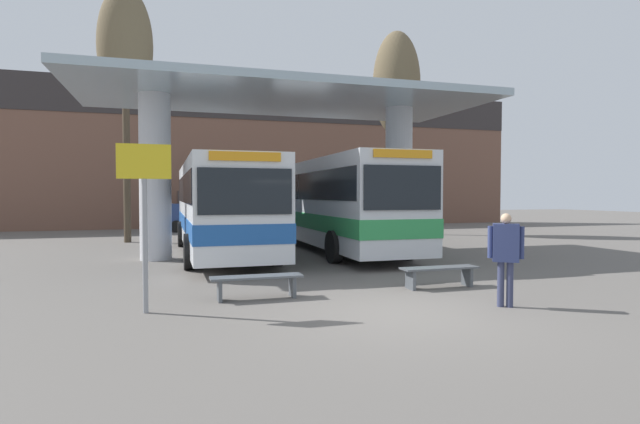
{
  "coord_description": "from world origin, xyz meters",
  "views": [
    {
      "loc": [
        -3.91,
        -7.84,
        2.06
      ],
      "look_at": [
        0.0,
        4.81,
        1.6
      ],
      "focal_mm": 28.0,
      "sensor_mm": 36.0,
      "label": 1
    }
  ],
  "objects_px": {
    "waiting_bench_near_pillar": "(257,282)",
    "info_sign_platform": "(144,193)",
    "transit_bus_left_bay": "(221,204)",
    "parked_car_street": "(199,212)",
    "pedestrian_waiting": "(506,250)",
    "transit_bus_center_bay": "(335,201)",
    "poplar_tree_behind_right": "(396,85)",
    "poplar_tree_behind_left": "(125,48)",
    "waiting_bench_mid_platform": "(439,272)"
  },
  "relations": [
    {
      "from": "transit_bus_center_bay",
      "to": "waiting_bench_near_pillar",
      "type": "distance_m",
      "value": 9.06
    },
    {
      "from": "transit_bus_left_bay",
      "to": "info_sign_platform",
      "type": "distance_m",
      "value": 8.63
    },
    {
      "from": "poplar_tree_behind_left",
      "to": "transit_bus_center_bay",
      "type": "bearing_deg",
      "value": -35.62
    },
    {
      "from": "transit_bus_left_bay",
      "to": "transit_bus_center_bay",
      "type": "distance_m",
      "value": 4.21
    },
    {
      "from": "waiting_bench_near_pillar",
      "to": "pedestrian_waiting",
      "type": "bearing_deg",
      "value": -25.68
    },
    {
      "from": "waiting_bench_mid_platform",
      "to": "pedestrian_waiting",
      "type": "height_order",
      "value": "pedestrian_waiting"
    },
    {
      "from": "waiting_bench_near_pillar",
      "to": "parked_car_street",
      "type": "xyz_separation_m",
      "value": [
        0.08,
        19.45,
        0.74
      ]
    },
    {
      "from": "info_sign_platform",
      "to": "poplar_tree_behind_right",
      "type": "height_order",
      "value": "poplar_tree_behind_right"
    },
    {
      "from": "transit_bus_center_bay",
      "to": "waiting_bench_mid_platform",
      "type": "relative_size",
      "value": 6.32
    },
    {
      "from": "pedestrian_waiting",
      "to": "poplar_tree_behind_left",
      "type": "xyz_separation_m",
      "value": [
        -7.54,
        15.32,
        7.28
      ]
    },
    {
      "from": "parked_car_street",
      "to": "waiting_bench_near_pillar",
      "type": "bearing_deg",
      "value": -92.64
    },
    {
      "from": "transit_bus_left_bay",
      "to": "poplar_tree_behind_left",
      "type": "distance_m",
      "value": 9.25
    },
    {
      "from": "waiting_bench_mid_platform",
      "to": "poplar_tree_behind_left",
      "type": "height_order",
      "value": "poplar_tree_behind_left"
    },
    {
      "from": "pedestrian_waiting",
      "to": "poplar_tree_behind_right",
      "type": "height_order",
      "value": "poplar_tree_behind_right"
    },
    {
      "from": "transit_bus_center_bay",
      "to": "info_sign_platform",
      "type": "bearing_deg",
      "value": 53.02
    },
    {
      "from": "poplar_tree_behind_left",
      "to": "info_sign_platform",
      "type": "bearing_deg",
      "value": -84.85
    },
    {
      "from": "waiting_bench_near_pillar",
      "to": "pedestrian_waiting",
      "type": "distance_m",
      "value": 4.75
    },
    {
      "from": "poplar_tree_behind_right",
      "to": "parked_car_street",
      "type": "xyz_separation_m",
      "value": [
        -9.74,
        5.39,
        -6.68
      ]
    },
    {
      "from": "pedestrian_waiting",
      "to": "parked_car_street",
      "type": "height_order",
      "value": "parked_car_street"
    },
    {
      "from": "poplar_tree_behind_left",
      "to": "waiting_bench_mid_platform",
      "type": "bearing_deg",
      "value": -60.95
    },
    {
      "from": "pedestrian_waiting",
      "to": "parked_car_street",
      "type": "relative_size",
      "value": 0.4
    },
    {
      "from": "transit_bus_left_bay",
      "to": "waiting_bench_near_pillar",
      "type": "distance_m",
      "value": 7.89
    },
    {
      "from": "waiting_bench_near_pillar",
      "to": "info_sign_platform",
      "type": "height_order",
      "value": "info_sign_platform"
    },
    {
      "from": "pedestrian_waiting",
      "to": "transit_bus_left_bay",
      "type": "bearing_deg",
      "value": 147.07
    },
    {
      "from": "transit_bus_center_bay",
      "to": "parked_car_street",
      "type": "xyz_separation_m",
      "value": [
        -4.25,
        11.63,
        -0.74
      ]
    },
    {
      "from": "waiting_bench_near_pillar",
      "to": "info_sign_platform",
      "type": "xyz_separation_m",
      "value": [
        -2.05,
        -0.58,
        1.75
      ]
    },
    {
      "from": "transit_bus_center_bay",
      "to": "waiting_bench_near_pillar",
      "type": "bearing_deg",
      "value": 61.27
    },
    {
      "from": "waiting_bench_mid_platform",
      "to": "poplar_tree_behind_right",
      "type": "bearing_deg",
      "value": 67.8
    },
    {
      "from": "transit_bus_left_bay",
      "to": "parked_car_street",
      "type": "height_order",
      "value": "transit_bus_left_bay"
    },
    {
      "from": "transit_bus_center_bay",
      "to": "parked_car_street",
      "type": "distance_m",
      "value": 12.4
    },
    {
      "from": "poplar_tree_behind_left",
      "to": "poplar_tree_behind_right",
      "type": "bearing_deg",
      "value": 3.4
    },
    {
      "from": "transit_bus_center_bay",
      "to": "poplar_tree_behind_right",
      "type": "height_order",
      "value": "poplar_tree_behind_right"
    },
    {
      "from": "transit_bus_left_bay",
      "to": "parked_car_street",
      "type": "xyz_separation_m",
      "value": [
        -0.04,
        11.69,
        -0.65
      ]
    },
    {
      "from": "info_sign_platform",
      "to": "poplar_tree_behind_left",
      "type": "distance_m",
      "value": 15.26
    },
    {
      "from": "poplar_tree_behind_right",
      "to": "transit_bus_left_bay",
      "type": "bearing_deg",
      "value": -147.0
    },
    {
      "from": "transit_bus_center_bay",
      "to": "transit_bus_left_bay",
      "type": "bearing_deg",
      "value": 0.96
    },
    {
      "from": "transit_bus_left_bay",
      "to": "pedestrian_waiting",
      "type": "distance_m",
      "value": 10.66
    },
    {
      "from": "info_sign_platform",
      "to": "poplar_tree_behind_left",
      "type": "xyz_separation_m",
      "value": [
        -1.25,
        13.87,
        6.23
      ]
    },
    {
      "from": "transit_bus_left_bay",
      "to": "poplar_tree_behind_right",
      "type": "bearing_deg",
      "value": -147.13
    },
    {
      "from": "transit_bus_center_bay",
      "to": "poplar_tree_behind_right",
      "type": "distance_m",
      "value": 10.22
    },
    {
      "from": "waiting_bench_near_pillar",
      "to": "transit_bus_left_bay",
      "type": "bearing_deg",
      "value": 89.13
    },
    {
      "from": "info_sign_platform",
      "to": "pedestrian_waiting",
      "type": "height_order",
      "value": "info_sign_platform"
    },
    {
      "from": "transit_bus_left_bay",
      "to": "poplar_tree_behind_right",
      "type": "distance_m",
      "value": 13.04
    },
    {
      "from": "transit_bus_left_bay",
      "to": "waiting_bench_mid_platform",
      "type": "height_order",
      "value": "transit_bus_left_bay"
    },
    {
      "from": "pedestrian_waiting",
      "to": "poplar_tree_behind_left",
      "type": "relative_size",
      "value": 0.16
    },
    {
      "from": "info_sign_platform",
      "to": "poplar_tree_behind_right",
      "type": "bearing_deg",
      "value": 50.98
    },
    {
      "from": "info_sign_platform",
      "to": "waiting_bench_mid_platform",
      "type": "bearing_deg",
      "value": 5.43
    },
    {
      "from": "transit_bus_left_bay",
      "to": "waiting_bench_mid_platform",
      "type": "xyz_separation_m",
      "value": [
        3.96,
        -7.77,
        -1.4
      ]
    },
    {
      "from": "waiting_bench_near_pillar",
      "to": "poplar_tree_behind_right",
      "type": "xyz_separation_m",
      "value": [
        9.82,
        14.07,
        7.42
      ]
    },
    {
      "from": "waiting_bench_near_pillar",
      "to": "info_sign_platform",
      "type": "relative_size",
      "value": 0.62
    }
  ]
}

